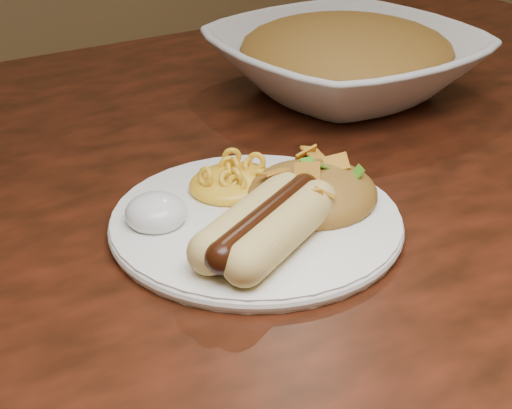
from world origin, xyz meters
TOP-DOWN VIEW (x-y plane):
  - table at (0.00, 0.00)m, footprint 1.60×0.90m
  - plate at (0.07, -0.08)m, footprint 0.26×0.26m
  - hotdog at (0.06, -0.13)m, footprint 0.12×0.11m
  - mac_and_cheese at (0.08, -0.03)m, footprint 0.10×0.09m
  - sour_cream at (-0.00, -0.05)m, footprint 0.06×0.06m
  - taco_salad at (0.12, -0.09)m, footprint 0.11×0.10m
  - serving_bowl at (0.32, 0.13)m, footprint 0.31×0.31m
  - bowl_filling at (0.32, 0.13)m, footprint 0.26×0.26m

SIDE VIEW (x-z plane):
  - table at x=0.00m, z-range 0.28..1.03m
  - plate at x=0.07m, z-range 0.75..0.76m
  - sour_cream at x=0.00m, z-range 0.76..0.79m
  - mac_and_cheese at x=0.08m, z-range 0.76..0.79m
  - hotdog at x=0.06m, z-range 0.76..0.80m
  - taco_salad at x=0.12m, z-range 0.76..0.80m
  - serving_bowl at x=0.32m, z-range 0.75..0.82m
  - bowl_filling at x=0.32m, z-range 0.77..0.83m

